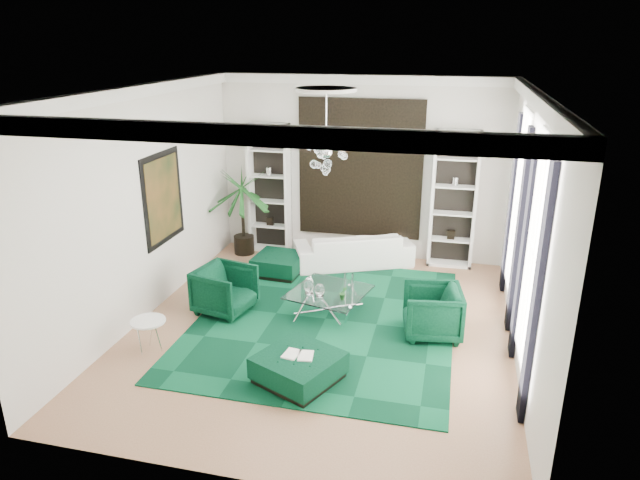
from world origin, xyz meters
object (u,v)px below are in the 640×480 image
(coffee_table, at_px, (329,302))
(ottoman_side, at_px, (279,265))
(sofa, at_px, (353,249))
(armchair_right, at_px, (432,312))
(palm, at_px, (242,200))
(armchair_left, at_px, (225,290))
(side_table, at_px, (150,336))
(ottoman_front, at_px, (299,368))

(coffee_table, distance_m, ottoman_side, 1.98)
(sofa, distance_m, ottoman_side, 1.60)
(armchair_right, relative_size, palm, 0.37)
(sofa, bearing_deg, coffee_table, 65.65)
(sofa, distance_m, coffee_table, 2.30)
(sofa, xyz_separation_m, coffee_table, (0.00, -2.30, -0.14))
(coffee_table, height_order, palm, palm)
(armchair_left, height_order, ottoman_side, armchair_left)
(armchair_right, bearing_deg, side_table, -78.74)
(sofa, bearing_deg, side_table, 36.12)
(armchair_right, bearing_deg, ottoman_front, -53.01)
(sofa, xyz_separation_m, ottoman_side, (-1.35, -0.85, -0.15))
(armchair_right, distance_m, ottoman_front, 2.45)
(ottoman_front, height_order, side_table, side_table)
(coffee_table, distance_m, ottoman_front, 2.10)
(coffee_table, xyz_separation_m, ottoman_front, (0.05, -2.10, -0.01))
(armchair_left, xyz_separation_m, side_table, (-0.60, -1.50, -0.16))
(armchair_right, height_order, coffee_table, armchair_right)
(armchair_left, relative_size, ottoman_front, 0.89)
(ottoman_side, height_order, palm, palm)
(side_table, bearing_deg, palm, 91.35)
(armchair_left, xyz_separation_m, ottoman_side, (0.40, 1.80, -0.21))
(side_table, relative_size, palm, 0.22)
(sofa, height_order, armchair_right, armchair_right)
(armchair_left, distance_m, side_table, 1.62)
(armchair_right, xyz_separation_m, palm, (-4.20, 2.75, 0.79))
(armchair_left, relative_size, side_table, 1.72)
(ottoman_side, bearing_deg, sofa, 32.20)
(ottoman_side, height_order, side_table, side_table)
(ottoman_side, xyz_separation_m, palm, (-1.10, 0.95, 1.00))
(palm, bearing_deg, side_table, -88.65)
(armchair_right, xyz_separation_m, ottoman_side, (-3.10, 1.80, -0.21))
(coffee_table, bearing_deg, ottoman_front, -88.64)
(ottoman_front, height_order, palm, palm)
(armchair_left, height_order, ottoman_front, armchair_left)
(ottoman_side, bearing_deg, palm, 139.18)
(sofa, distance_m, side_table, 4.77)
(armchair_right, bearing_deg, sofa, -155.40)
(sofa, xyz_separation_m, side_table, (-2.35, -4.15, -0.10))
(armchair_right, bearing_deg, armchair_left, -98.84)
(side_table, bearing_deg, armchair_left, 68.20)
(armchair_left, xyz_separation_m, armchair_right, (3.50, 0.00, 0.00))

